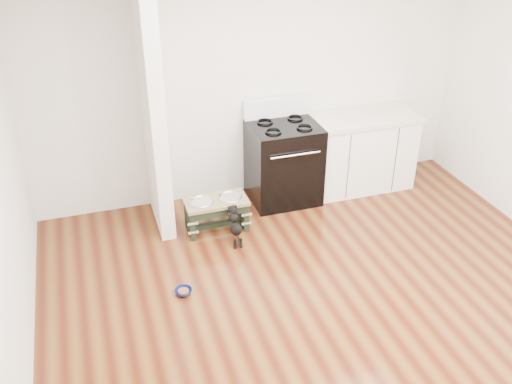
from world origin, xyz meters
The scene contains 8 objects.
ground centered at (0.00, 0.00, 0.00)m, with size 5.00×5.00×0.00m, color #42190B.
room_shell centered at (0.00, 0.00, 1.62)m, with size 5.00×5.00×5.00m.
partition_wall centered at (-1.18, 2.10, 1.35)m, with size 0.15×0.80×2.70m, color silver.
oven_range centered at (0.25, 2.16, 0.48)m, with size 0.76×0.69×1.14m.
cabinet_run centered at (1.23, 2.18, 0.45)m, with size 1.24×0.64×0.91m.
dog_feeder centered at (-0.65, 1.75, 0.26)m, with size 0.66×0.35×0.37m.
puppy centered at (-0.53, 1.45, 0.22)m, with size 0.12×0.34×0.40m.
floor_bowl centered at (-1.21, 0.80, 0.03)m, with size 0.16×0.16×0.05m.
Camera 1 is at (-1.82, -3.26, 3.38)m, focal length 40.00 mm.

